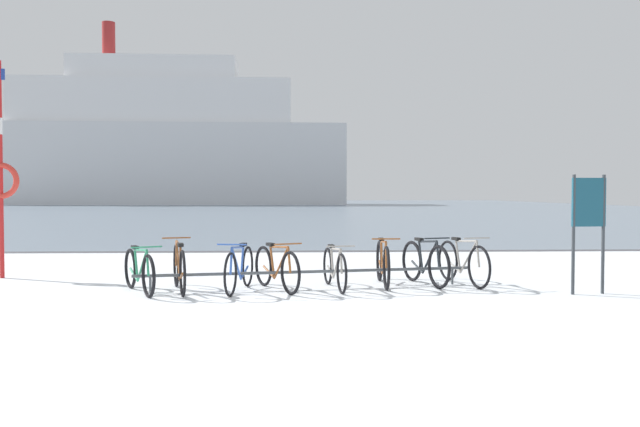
{
  "coord_description": "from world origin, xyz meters",
  "views": [
    {
      "loc": [
        0.52,
        -6.98,
        1.57
      ],
      "look_at": [
        1.08,
        7.22,
        1.1
      ],
      "focal_mm": 35.93,
      "sensor_mm": 36.0,
      "label": 1
    }
  ],
  "objects_px": {
    "bicycle_3": "(276,268)",
    "bicycle_7": "(463,262)",
    "bicycle_2": "(239,269)",
    "bicycle_5": "(383,263)",
    "bicycle_6": "(425,263)",
    "bicycle_4": "(334,268)",
    "ferry_ship": "(162,144)",
    "bicycle_0": "(139,271)",
    "info_sign": "(589,214)",
    "rescue_post": "(1,174)",
    "bicycle_1": "(179,268)"
  },
  "relations": [
    {
      "from": "bicycle_3",
      "to": "bicycle_6",
      "type": "height_order",
      "value": "bicycle_6"
    },
    {
      "from": "rescue_post",
      "to": "ferry_ship",
      "type": "bearing_deg",
      "value": 99.4
    },
    {
      "from": "bicycle_4",
      "to": "ferry_ship",
      "type": "bearing_deg",
      "value": 103.65
    },
    {
      "from": "bicycle_7",
      "to": "info_sign",
      "type": "xyz_separation_m",
      "value": [
        1.66,
        -1.08,
        0.86
      ]
    },
    {
      "from": "bicycle_1",
      "to": "bicycle_3",
      "type": "relative_size",
      "value": 1.1
    },
    {
      "from": "bicycle_1",
      "to": "bicycle_2",
      "type": "height_order",
      "value": "bicycle_1"
    },
    {
      "from": "bicycle_5",
      "to": "info_sign",
      "type": "height_order",
      "value": "info_sign"
    },
    {
      "from": "bicycle_0",
      "to": "bicycle_1",
      "type": "xyz_separation_m",
      "value": [
        0.6,
        0.1,
        0.03
      ]
    },
    {
      "from": "bicycle_4",
      "to": "bicycle_7",
      "type": "bearing_deg",
      "value": 10.58
    },
    {
      "from": "bicycle_2",
      "to": "rescue_post",
      "type": "bearing_deg",
      "value": 158.49
    },
    {
      "from": "bicycle_5",
      "to": "bicycle_6",
      "type": "distance_m",
      "value": 0.73
    },
    {
      "from": "bicycle_4",
      "to": "bicycle_6",
      "type": "xyz_separation_m",
      "value": [
        1.57,
        0.41,
        0.03
      ]
    },
    {
      "from": "bicycle_2",
      "to": "bicycle_7",
      "type": "xyz_separation_m",
      "value": [
        3.74,
        0.61,
        0.02
      ]
    },
    {
      "from": "bicycle_6",
      "to": "ferry_ship",
      "type": "bearing_deg",
      "value": 104.86
    },
    {
      "from": "bicycle_3",
      "to": "rescue_post",
      "type": "distance_m",
      "value": 5.57
    },
    {
      "from": "bicycle_6",
      "to": "bicycle_7",
      "type": "height_order",
      "value": "bicycle_7"
    },
    {
      "from": "bicycle_5",
      "to": "bicycle_6",
      "type": "relative_size",
      "value": 1.11
    },
    {
      "from": "bicycle_7",
      "to": "info_sign",
      "type": "bearing_deg",
      "value": -33.09
    },
    {
      "from": "bicycle_5",
      "to": "bicycle_7",
      "type": "relative_size",
      "value": 1.03
    },
    {
      "from": "bicycle_2",
      "to": "bicycle_6",
      "type": "distance_m",
      "value": 3.15
    },
    {
      "from": "bicycle_0",
      "to": "bicycle_5",
      "type": "height_order",
      "value": "bicycle_5"
    },
    {
      "from": "bicycle_0",
      "to": "bicycle_7",
      "type": "bearing_deg",
      "value": 7.5
    },
    {
      "from": "bicycle_2",
      "to": "bicycle_4",
      "type": "xyz_separation_m",
      "value": [
        1.52,
        0.19,
        -0.02
      ]
    },
    {
      "from": "bicycle_1",
      "to": "bicycle_7",
      "type": "relative_size",
      "value": 0.99
    },
    {
      "from": "bicycle_6",
      "to": "bicycle_0",
      "type": "bearing_deg",
      "value": -171.48
    },
    {
      "from": "bicycle_0",
      "to": "rescue_post",
      "type": "height_order",
      "value": "rescue_post"
    },
    {
      "from": "info_sign",
      "to": "bicycle_4",
      "type": "bearing_deg",
      "value": 170.21
    },
    {
      "from": "bicycle_2",
      "to": "ferry_ship",
      "type": "distance_m",
      "value": 76.88
    },
    {
      "from": "bicycle_1",
      "to": "info_sign",
      "type": "bearing_deg",
      "value": -4.42
    },
    {
      "from": "bicycle_1",
      "to": "info_sign",
      "type": "height_order",
      "value": "info_sign"
    },
    {
      "from": "ferry_ship",
      "to": "bicycle_0",
      "type": "bearing_deg",
      "value": -78.65
    },
    {
      "from": "bicycle_5",
      "to": "rescue_post",
      "type": "xyz_separation_m",
      "value": [
        -6.86,
        1.21,
        1.54
      ]
    },
    {
      "from": "bicycle_5",
      "to": "rescue_post",
      "type": "bearing_deg",
      "value": 170.02
    },
    {
      "from": "bicycle_0",
      "to": "bicycle_1",
      "type": "height_order",
      "value": "bicycle_1"
    },
    {
      "from": "rescue_post",
      "to": "bicycle_5",
      "type": "bearing_deg",
      "value": -9.98
    },
    {
      "from": "bicycle_3",
      "to": "info_sign",
      "type": "distance_m",
      "value": 4.94
    },
    {
      "from": "info_sign",
      "to": "ferry_ship",
      "type": "height_order",
      "value": "ferry_ship"
    },
    {
      "from": "bicycle_1",
      "to": "bicycle_4",
      "type": "xyz_separation_m",
      "value": [
        2.47,
        0.18,
        -0.04
      ]
    },
    {
      "from": "bicycle_2",
      "to": "bicycle_5",
      "type": "bearing_deg",
      "value": 13.44
    },
    {
      "from": "bicycle_3",
      "to": "bicycle_1",
      "type": "bearing_deg",
      "value": -177.1
    },
    {
      "from": "bicycle_3",
      "to": "bicycle_7",
      "type": "distance_m",
      "value": 3.2
    },
    {
      "from": "bicycle_6",
      "to": "bicycle_4",
      "type": "bearing_deg",
      "value": -165.23
    },
    {
      "from": "bicycle_1",
      "to": "bicycle_3",
      "type": "height_order",
      "value": "bicycle_1"
    },
    {
      "from": "ferry_ship",
      "to": "bicycle_1",
      "type": "bearing_deg",
      "value": -78.19
    },
    {
      "from": "bicycle_4",
      "to": "bicycle_5",
      "type": "height_order",
      "value": "bicycle_5"
    },
    {
      "from": "bicycle_0",
      "to": "bicycle_4",
      "type": "height_order",
      "value": "bicycle_0"
    },
    {
      "from": "bicycle_2",
      "to": "bicycle_5",
      "type": "relative_size",
      "value": 0.96
    },
    {
      "from": "bicycle_3",
      "to": "rescue_post",
      "type": "xyz_separation_m",
      "value": [
        -5.08,
        1.68,
        1.56
      ]
    },
    {
      "from": "bicycle_1",
      "to": "info_sign",
      "type": "distance_m",
      "value": 6.44
    },
    {
      "from": "bicycle_0",
      "to": "info_sign",
      "type": "xyz_separation_m",
      "value": [
        6.96,
        -0.39,
        0.9
      ]
    }
  ]
}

